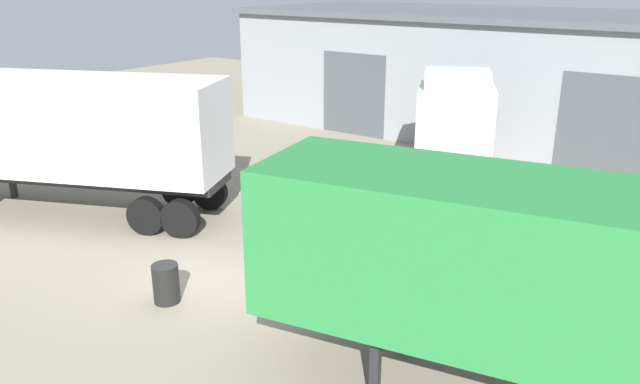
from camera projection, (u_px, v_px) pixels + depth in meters
ground_plane at (214, 285)px, 14.50m from camera, size 60.00×60.00×0.00m
warehouse_building at (508, 72)px, 27.93m from camera, size 24.17×9.89×5.29m
tractor_unit_white at (453, 134)px, 20.67m from camera, size 5.09×7.17×3.87m
container_trailer_green at (544, 275)px, 9.48m from camera, size 9.37×4.10×3.90m
container_trailer_orange at (64, 129)px, 18.07m from camera, size 9.79×6.19×4.09m
oil_drum at (166, 283)px, 13.62m from camera, size 0.58×0.58×0.88m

